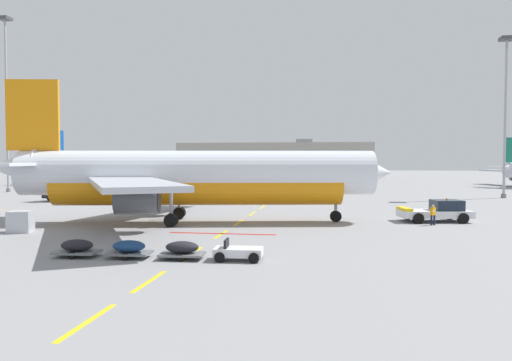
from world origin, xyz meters
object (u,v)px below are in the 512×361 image
Objects in this scene: apron_light_mast_near at (6,86)px; apron_light_mast_far at (506,97)px; pushback_tug at (437,211)px; ground_crew_worker at (433,214)px; uld_cargo_container at (21,222)px; airliner_far_center at (94,166)px; baggage_train at (156,249)px; airliner_foreground at (192,177)px; fuel_service_truck at (69,188)px.

apron_light_mast_near reaches higher than apron_light_mast_far.
pushback_tug is at bearing -25.49° from apron_light_mast_near.
ground_crew_worker reaches higher than uld_cargo_container.
pushback_tug is at bearing -45.05° from airliner_far_center.
baggage_train is at bearing -60.87° from airliner_far_center.
pushback_tug is 34.10m from uld_cargo_container.
ground_crew_worker is (20.21, 1.49, -2.98)m from airliner_foreground.
apron_light_mast_far reaches higher than pushback_tug.
uld_cargo_container is at bearing -145.73° from airliner_foreground.
airliner_foreground is 15.90m from baggage_train.
ground_crew_worker is at bearing -23.18° from fuel_service_truck.
airliner_foreground is 4.71× the size of fuel_service_truck.
baggage_train is (-18.55, -19.36, -0.37)m from pushback_tug.
apron_light_mast_far is at bearing -0.52° from apron_light_mast_near.
apron_light_mast_far reaches higher than ground_crew_worker.
airliner_foreground is 20.48m from ground_crew_worker.
fuel_service_truck is 3.74× the size of uld_cargo_container.
airliner_foreground reaches higher than uld_cargo_container.
pushback_tug is at bearing -19.91° from fuel_service_truck.
pushback_tug is at bearing 46.23° from baggage_train.
uld_cargo_container is 54.48m from apron_light_mast_near.
fuel_service_truck is (-43.88, 15.89, 0.74)m from pushback_tug.
apron_light_mast_near is at bearing 154.51° from pushback_tug.
airliner_foreground is 13.73m from uld_cargo_container.
ground_crew_worker is 0.08× the size of apron_light_mast_far.
apron_light_mast_near is 77.78m from apron_light_mast_far.
airliner_foreground reaches higher than pushback_tug.
apron_light_mast_near reaches higher than uld_cargo_container.
pushback_tug is (21.04, 4.03, -3.05)m from airliner_foreground.
fuel_service_truck is 46.84m from ground_crew_worker.
apron_light_mast_near reaches higher than fuel_service_truck.
uld_cargo_container is at bearing -160.19° from pushback_tug.
baggage_train is at bearing -136.50° from ground_crew_worker.
fuel_service_truck is at bearing -36.49° from apron_light_mast_near.
pushback_tug is 0.28× the size of apron_light_mast_far.
fuel_service_truck reaches higher than uld_cargo_container.
airliner_far_center is 17.07× the size of uld_cargo_container.
baggage_train is 60.53m from apron_light_mast_far.
airliner_far_center reaches higher than uld_cargo_container.
airliner_foreground is 83.90m from airliner_far_center.
pushback_tug is 0.22× the size of apron_light_mast_near.
apron_light_mast_near reaches higher than airliner_far_center.
airliner_foreground is 2.97× the size of baggage_train.
airliner_far_center is (-66.42, 66.53, 2.91)m from pushback_tug.
apron_light_mast_near is at bearing 126.61° from uld_cargo_container.
fuel_service_truck is 0.33× the size of apron_light_mast_far.
apron_light_mast_near is (-19.09, 14.12, 16.07)m from fuel_service_truck.
airliner_foreground is 55.74m from apron_light_mast_near.
airliner_far_center is at bearing 134.95° from pushback_tug.
airliner_foreground is at bearing 99.20° from baggage_train.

